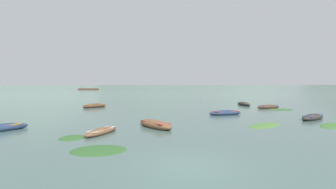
{
  "coord_description": "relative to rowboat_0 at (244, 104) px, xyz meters",
  "views": [
    {
      "loc": [
        -0.45,
        -9.11,
        3.12
      ],
      "look_at": [
        -2.24,
        31.87,
        1.38
      ],
      "focal_mm": 26.22,
      "sensor_mm": 36.0,
      "label": 1
    }
  ],
  "objects": [
    {
      "name": "weed_patch_3",
      "position": [
        2.8,
        -6.31,
        -0.19
      ],
      "size": [
        3.69,
        3.14,
        0.14
      ],
      "primitive_type": "ellipsoid",
      "rotation": [
        0.0,
        0.0,
        0.3
      ],
      "color": "#2D5628",
      "rests_on": "ground"
    },
    {
      "name": "weed_patch_0",
      "position": [
        -13.4,
        -25.37,
        -0.19
      ],
      "size": [
        2.85,
        2.37,
        0.14
      ],
      "primitive_type": "ellipsoid",
      "rotation": [
        0.0,
        0.0,
        1.7
      ],
      "color": "#2D5628",
      "rests_on": "ground"
    },
    {
      "name": "rowboat_6",
      "position": [
        -4.89,
        -11.5,
        -0.01
      ],
      "size": [
        3.78,
        2.36,
        0.58
      ],
      "color": "navy",
      "rests_on": "ground"
    },
    {
      "name": "weed_patch_5",
      "position": [
        1.81,
        -17.85,
        -0.19
      ],
      "size": [
        3.26,
        3.6,
        0.14
      ],
      "primitive_type": "ellipsoid",
      "rotation": [
        0.0,
        0.0,
        0.9
      ],
      "color": "#38662D",
      "rests_on": "ground"
    },
    {
      "name": "rowboat_2",
      "position": [
        -11.34,
        -19.05,
        0.01
      ],
      "size": [
        3.28,
        3.7,
        0.65
      ],
      "color": "brown",
      "rests_on": "ground"
    },
    {
      "name": "mountain_2",
      "position": [
        495.28,
        2205.43,
        161.26
      ],
      "size": [
        1331.69,
        1331.69,
        322.91
      ],
      "primitive_type": "cone",
      "color": "slate",
      "rests_on": "ground"
    },
    {
      "name": "ferry_0",
      "position": [
        -59.85,
        97.42,
        0.25
      ],
      "size": [
        10.72,
        3.43,
        2.54
      ],
      "color": "brown",
      "rests_on": "ground"
    },
    {
      "name": "rowboat_4",
      "position": [
        -20.91,
        -4.37,
        0.01
      ],
      "size": [
        3.07,
        3.22,
        0.66
      ],
      "color": "#4C3323",
      "rests_on": "ground"
    },
    {
      "name": "weed_patch_2",
      "position": [
        -15.81,
        -22.78,
        -0.19
      ],
      "size": [
        1.52,
        1.78,
        0.14
      ],
      "primitive_type": "ellipsoid",
      "rotation": [
        0.0,
        0.0,
        1.62
      ],
      "color": "#2D5628",
      "rests_on": "ground"
    },
    {
      "name": "rowboat_3",
      "position": [
        2.25,
        -14.47,
        -0.0
      ],
      "size": [
        3.49,
        3.26,
        0.6
      ],
      "color": "#2D2826",
      "rests_on": "ground"
    },
    {
      "name": "mountain_1",
      "position": [
        -302.38,
        2339.9,
        204.46
      ],
      "size": [
        1593.76,
        1593.76,
        409.31
      ],
      "primitive_type": "cone",
      "color": "#56665B",
      "rests_on": "ground"
    },
    {
      "name": "weed_patch_4",
      "position": [
        -4.23,
        -9.68,
        -0.19
      ],
      "size": [
        1.61,
        1.44,
        0.14
      ],
      "primitive_type": "ellipsoid",
      "rotation": [
        0.0,
        0.0,
        2.98
      ],
      "color": "#477033",
      "rests_on": "ground"
    },
    {
      "name": "ground_plane",
      "position": [
        -9.19,
        1472.49,
        -0.19
      ],
      "size": [
        6000.0,
        6000.0,
        0.0
      ],
      "primitive_type": "plane",
      "color": "#425B56"
    },
    {
      "name": "rowboat_0",
      "position": [
        0.0,
        0.0,
        0.0
      ],
      "size": [
        1.63,
        3.92,
        0.62
      ],
      "color": "#2D2826",
      "rests_on": "ground"
    },
    {
      "name": "rowboat_5",
      "position": [
        -14.5,
        -21.51,
        -0.05
      ],
      "size": [
        1.77,
        3.21,
        0.46
      ],
      "color": "brown",
      "rests_on": "ground"
    },
    {
      "name": "weed_patch_1",
      "position": [
        -3.14,
        -17.98,
        -0.19
      ],
      "size": [
        3.66,
        3.69,
        0.14
      ],
      "primitive_type": "ellipsoid",
      "rotation": [
        0.0,
        0.0,
        0.8
      ],
      "color": "#477033",
      "rests_on": "ground"
    },
    {
      "name": "mountain_0",
      "position": [
        -1399.7,
        2366.09,
        266.44
      ],
      "size": [
        2308.89,
        2308.89,
        533.26
      ],
      "primitive_type": "cone",
      "color": "slate",
      "rests_on": "ground"
    },
    {
      "name": "rowboat_1",
      "position": [
        1.99,
        -4.43,
        -0.01
      ],
      "size": [
        3.6,
        2.38,
        0.58
      ],
      "color": "#4C3323",
      "rests_on": "ground"
    }
  ]
}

